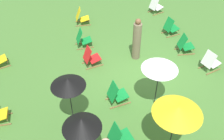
{
  "coord_description": "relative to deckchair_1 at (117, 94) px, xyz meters",
  "views": [
    {
      "loc": [
        -6.76,
        3.36,
        6.46
      ],
      "look_at": [
        0.0,
        1.2,
        0.5
      ],
      "focal_mm": 40.88,
      "sensor_mm": 36.0,
      "label": 1
    }
  ],
  "objects": [
    {
      "name": "deckchair_2",
      "position": [
        -1.63,
        0.47,
        0.0
      ],
      "size": [
        0.57,
        0.81,
        0.83
      ],
      "rotation": [
        0.0,
        0.0,
        0.13
      ],
      "color": "olive",
      "rests_on": "ground"
    },
    {
      "name": "umbrella_0",
      "position": [
        -0.47,
        -1.2,
        1.28
      ],
      "size": [
        1.13,
        1.13,
        1.77
      ],
      "color": "black",
      "rests_on": "ground"
    },
    {
      "name": "deckchair_13",
      "position": [
        5.58,
        -0.03,
        0.0
      ],
      "size": [
        0.57,
        0.82,
        0.83
      ],
      "rotation": [
        0.0,
        0.0,
        -0.13
      ],
      "color": "olive",
      "rests_on": "ground"
    },
    {
      "name": "deckchair_1",
      "position": [
        0.0,
        0.0,
        0.0
      ],
      "size": [
        0.53,
        0.79,
        0.83
      ],
      "rotation": [
        0.0,
        0.0,
        0.07
      ],
      "color": "olive",
      "rests_on": "ground"
    },
    {
      "name": "deckchair_8",
      "position": [
        1.89,
        -3.67,
        0.0
      ],
      "size": [
        0.61,
        0.83,
        0.83
      ],
      "rotation": [
        0.0,
        0.0,
        -0.19
      ],
      "color": "olive",
      "rests_on": "ground"
    },
    {
      "name": "deckchair_11",
      "position": [
        3.63,
        0.34,
        0.0
      ],
      "size": [
        0.5,
        0.78,
        0.83
      ],
      "rotation": [
        0.0,
        0.0,
        -0.03
      ],
      "color": "olive",
      "rests_on": "ground"
    },
    {
      "name": "person_0",
      "position": [
        2.16,
        -1.56,
        0.48
      ],
      "size": [
        0.4,
        0.4,
        1.8
      ],
      "rotation": [
        0.0,
        0.0,
        0.22
      ],
      "color": "#72664C",
      "rests_on": "ground"
    },
    {
      "name": "umbrella_3",
      "position": [
        -2.01,
        1.52,
        1.47
      ],
      "size": [
        0.93,
        0.93,
        2.0
      ],
      "color": "black",
      "rests_on": "ground"
    },
    {
      "name": "umbrella_2",
      "position": [
        -0.41,
        1.56,
        1.34
      ],
      "size": [
        0.99,
        0.99,
        1.85
      ],
      "color": "black",
      "rests_on": "ground"
    },
    {
      "name": "deckchair_14",
      "position": [
        3.36,
        -3.78,
        0.0
      ],
      "size": [
        0.56,
        0.81,
        0.83
      ],
      "rotation": [
        0.0,
        0.0,
        0.12
      ],
      "color": "olive",
      "rests_on": "ground"
    },
    {
      "name": "deckchair_6",
      "position": [
        0.55,
        -4.02,
        0.0
      ],
      "size": [
        0.62,
        0.84,
        0.83
      ],
      "rotation": [
        0.0,
        0.0,
        0.2
      ],
      "color": "olive",
      "rests_on": "ground"
    },
    {
      "name": "deckchair_7",
      "position": [
        2.24,
        0.32,
        0.0
      ],
      "size": [
        0.57,
        0.81,
        0.83
      ],
      "rotation": [
        0.0,
        0.0,
        0.12
      ],
      "color": "olive",
      "rests_on": "ground"
    },
    {
      "name": "deckchair_3",
      "position": [
        5.55,
        -4.04,
        0.0
      ],
      "size": [
        0.66,
        0.86,
        0.83
      ],
      "rotation": [
        0.0,
        0.0,
        0.27
      ],
      "color": "olive",
      "rests_on": "ground"
    },
    {
      "name": "umbrella_1",
      "position": [
        -2.16,
        -0.87,
        1.26
      ],
      "size": [
        1.29,
        1.29,
        1.75
      ],
      "color": "black",
      "rests_on": "ground"
    },
    {
      "name": "ground_plane",
      "position": [
        1.1,
        -1.39,
        -0.37
      ],
      "size": [
        40.0,
        40.0,
        0.0
      ],
      "primitive_type": "plane",
      "color": "#477A33"
    }
  ]
}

